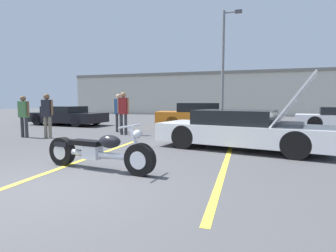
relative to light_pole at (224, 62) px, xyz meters
name	(u,v)px	position (x,y,z in m)	size (l,w,h in m)	color
ground_plane	(55,187)	(-1.56, -14.09, -3.95)	(80.00, 80.00, 0.00)	#474749
parking_stripe_foreground	(89,158)	(-2.28, -12.03, -3.95)	(0.12, 5.55, 0.01)	yellow
parking_stripe_middle	(224,167)	(0.99, -12.03, -3.95)	(0.12, 5.55, 0.01)	yellow
far_building	(217,93)	(-1.56, 11.11, -1.62)	(32.00, 4.20, 4.40)	beige
light_pole	(224,62)	(0.00, 0.00, 0.00)	(1.21, 0.28, 7.15)	slate
motorcycle	(98,151)	(-1.45, -12.96, -3.58)	(2.56, 0.77, 0.94)	black
show_car_hood_open	(242,129)	(1.30, -9.67, -3.38)	(5.06, 2.84, 2.11)	white
parked_car_left_row	(67,116)	(-8.68, -4.50, -3.41)	(4.74, 2.34, 1.10)	black
parked_car_mid_row	(201,116)	(-0.86, -3.88, -3.33)	(4.88, 2.55, 1.31)	orange
spectator_near_motorcycle	(123,109)	(-3.47, -7.64, -2.90)	(0.52, 0.23, 1.77)	#333338
spectator_by_show_car	(119,109)	(-4.10, -6.83, -2.93)	(0.52, 0.23, 1.72)	#333338
spectator_midground	(24,113)	(-6.77, -9.49, -3.01)	(0.52, 0.21, 1.60)	#333338
spectator_far_lot	(47,112)	(-5.76, -9.40, -2.96)	(0.52, 0.22, 1.67)	gray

